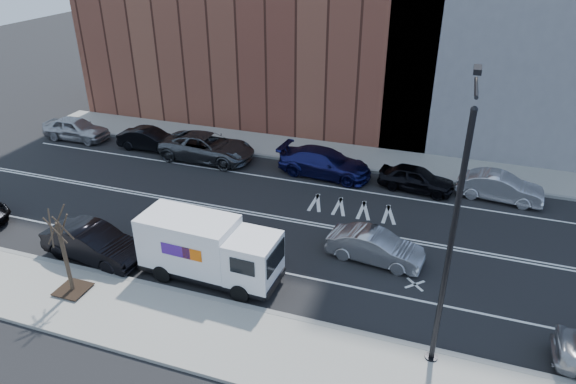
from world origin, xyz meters
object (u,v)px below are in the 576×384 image
Objects in this scene: driving_sedan at (375,247)px; fedex_van at (208,249)px; far_parked_a at (76,129)px; far_parked_b at (150,139)px.

fedex_van is at bearing 125.80° from driving_sedan.
far_parked_b is (5.86, 0.07, -0.08)m from far_parked_a.
far_parked_a is (-15.94, 11.29, -0.64)m from fedex_van.
far_parked_a is 1.10× the size of driving_sedan.
far_parked_b reaches higher than driving_sedan.
far_parked_b is at bearing 133.73° from fedex_van.
far_parked_a reaches higher than driving_sedan.
driving_sedan is (6.33, 3.52, -0.74)m from fedex_van.
fedex_van is at bearing -125.87° from far_parked_a.
fedex_van is 1.30× the size of far_parked_a.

